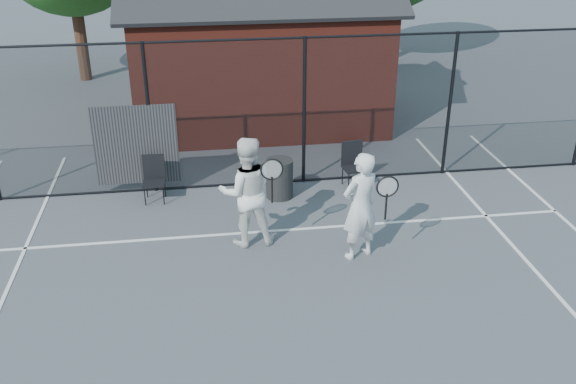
{
  "coord_description": "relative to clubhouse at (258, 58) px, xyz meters",
  "views": [
    {
      "loc": [
        -1.04,
        -6.88,
        5.6
      ],
      "look_at": [
        0.29,
        2.3,
        1.1
      ],
      "focal_mm": 40.0,
      "sensor_mm": 36.0,
      "label": 1
    }
  ],
  "objects": [
    {
      "name": "ground",
      "position": [
        -0.5,
        -9.0,
        -1.61
      ],
      "size": [
        80.0,
        80.0,
        0.0
      ],
      "primitive_type": "plane",
      "color": "#4E5259",
      "rests_on": "ground"
    },
    {
      "name": "fence",
      "position": [
        -0.8,
        -4.0,
        -0.16
      ],
      "size": [
        22.04,
        3.0,
        3.0
      ],
      "color": "black",
      "rests_on": "ground"
    },
    {
      "name": "clubhouse",
      "position": [
        0.0,
        0.0,
        0.0
      ],
      "size": [
        6.5,
        4.36,
        4.19
      ],
      "color": "maroon",
      "rests_on": "ground"
    },
    {
      "name": "player_front",
      "position": [
        0.91,
        -7.03,
        -0.68
      ],
      "size": [
        0.88,
        0.72,
        1.84
      ],
      "color": "silver",
      "rests_on": "ground"
    },
    {
      "name": "player_back",
      "position": [
        -0.85,
        -6.31,
        -0.65
      ],
      "size": [
        1.06,
        0.79,
        1.92
      ],
      "color": "white",
      "rests_on": "ground"
    },
    {
      "name": "chair_left",
      "position": [
        -2.49,
        -4.48,
        -1.17
      ],
      "size": [
        0.44,
        0.46,
        0.88
      ],
      "primitive_type": "cube",
      "rotation": [
        0.0,
        0.0,
        -0.05
      ],
      "color": "black",
      "rests_on": "ground"
    },
    {
      "name": "chair_right",
      "position": [
        1.47,
        -4.4,
        -1.15
      ],
      "size": [
        0.49,
        0.51,
        0.91
      ],
      "primitive_type": "cube",
      "rotation": [
        0.0,
        0.0,
        0.13
      ],
      "color": "black",
      "rests_on": "ground"
    },
    {
      "name": "waste_bin",
      "position": [
        -0.08,
        -4.63,
        -1.22
      ],
      "size": [
        0.55,
        0.55,
        0.78
      ],
      "primitive_type": "cylinder",
      "rotation": [
        0.0,
        0.0,
        0.03
      ],
      "color": "black",
      "rests_on": "ground"
    }
  ]
}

